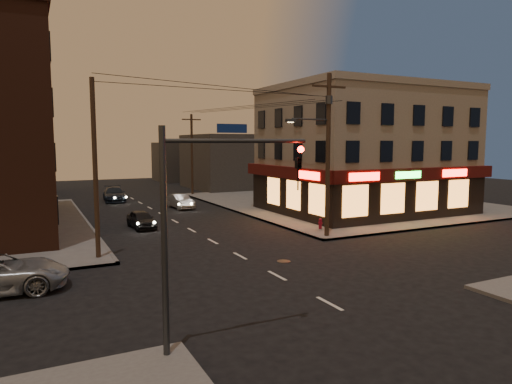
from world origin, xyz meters
TOP-DOWN VIEW (x-y plane):
  - ground at (0.00, 0.00)m, footprint 120.00×120.00m
  - sidewalk_ne at (18.00, 19.00)m, footprint 24.00×28.00m
  - pizza_building at (15.93, 13.43)m, footprint 15.85×12.85m
  - bg_building_ne_a at (14.00, 38.00)m, footprint 10.00×12.00m
  - bg_building_ne_b at (12.00, 52.00)m, footprint 8.00×8.00m
  - utility_pole_main at (6.68, 5.80)m, footprint 4.20×0.44m
  - utility_pole_far at (6.80, 32.00)m, footprint 0.26×0.26m
  - utility_pole_west at (-6.80, 6.50)m, footprint 0.24×0.24m
  - traffic_signal at (-5.57, -5.60)m, footprint 4.49×0.32m
  - sedan_near at (-2.89, 14.32)m, footprint 1.64×3.70m
  - sedan_mid at (2.46, 22.53)m, footprint 1.71×4.05m
  - sedan_far at (-2.11, 30.37)m, footprint 2.46×5.17m
  - fire_hydrant at (7.72, 7.83)m, footprint 0.33×0.33m

SIDE VIEW (x-z plane):
  - ground at x=0.00m, z-range 0.00..0.00m
  - sidewalk_ne at x=18.00m, z-range 0.00..0.15m
  - fire_hydrant at x=7.72m, z-range 0.18..0.91m
  - sedan_near at x=-2.89m, z-range 0.00..1.24m
  - sedan_mid at x=2.46m, z-range 0.00..1.30m
  - sedan_far at x=-2.11m, z-range 0.00..1.45m
  - bg_building_ne_b at x=12.00m, z-range 0.00..6.00m
  - bg_building_ne_a at x=14.00m, z-range 0.00..7.00m
  - traffic_signal at x=-5.57m, z-range 0.92..7.39m
  - utility_pole_far at x=6.80m, z-range 0.15..9.15m
  - utility_pole_west at x=-6.80m, z-range 0.15..9.15m
  - pizza_building at x=15.93m, z-range 0.10..10.60m
  - utility_pole_main at x=6.68m, z-range 0.76..10.76m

